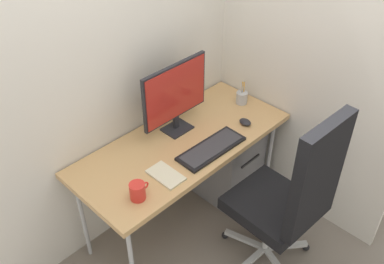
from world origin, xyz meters
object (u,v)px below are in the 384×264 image
Objects in this scene: coffee_mug at (138,191)px; filing_cabinet at (225,159)px; keyboard at (211,148)px; pen_holder at (242,97)px; office_chair at (291,197)px; mouse at (245,122)px; monitor at (175,94)px; notebook at (166,175)px.

filing_cabinet is at bearing 10.79° from coffee_mug.
pen_holder is at bearing 20.43° from keyboard.
filing_cabinet is 1.31× the size of keyboard.
office_chair is at bearing -121.05° from pen_holder.
mouse is at bearing -135.43° from pen_holder.
office_chair is 0.56m from keyboard.
monitor reaches higher than keyboard.
office_chair reaches higher than filing_cabinet.
keyboard is 5.32× the size of mouse.
filing_cabinet is 6.95× the size of mouse.
coffee_mug reaches higher than filing_cabinet.
office_chair is at bearing -80.19° from keyboard.
monitor is 5.81× the size of mouse.
filing_cabinet is 0.49m from mouse.
coffee_mug reaches higher than notebook.
notebook is 1.78× the size of coffee_mug.
pen_holder reaches higher than notebook.
mouse is at bearing 0.64° from coffee_mug.
monitor is 0.53m from notebook.
office_chair is at bearing -109.65° from mouse.
office_chair is 2.65× the size of keyboard.
mouse is (0.26, 0.56, 0.11)m from office_chair.
mouse reaches higher than filing_cabinet.
notebook is at bearing 5.14° from coffee_mug.
pen_holder is 1.45× the size of coffee_mug.
mouse is at bearing -0.78° from notebook.
keyboard is 0.36m from notebook.
keyboard is 0.58m from pen_holder.
office_chair is 14.09× the size of mouse.
pen_holder reaches higher than filing_cabinet.
office_chair is at bearing -111.53° from filing_cabinet.
filing_cabinet is at bearing 86.28° from mouse.
mouse is at bearing 2.98° from keyboard.
mouse is 0.72× the size of coffee_mug.
coffee_mug is at bearing 179.21° from keyboard.
filing_cabinet is 0.51m from pen_holder.
filing_cabinet is at bearing 26.62° from keyboard.
pen_holder is at bearing 58.95° from office_chair.
filing_cabinet is 0.62m from keyboard.
pen_holder is at bearing 9.77° from coffee_mug.
office_chair is at bearing -51.47° from notebook.
office_chair reaches higher than keyboard.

